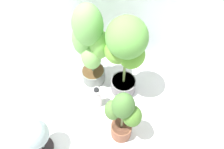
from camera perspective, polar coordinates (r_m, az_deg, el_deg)
ground_plane at (r=2.18m, az=-5.49°, el=-12.62°), size 8.00×8.00×0.00m
potted_plant_back_center at (r=2.00m, az=-5.70°, el=8.00°), size 0.37×0.35×0.97m
potted_plant_back_right at (r=1.87m, az=3.55°, el=6.23°), size 0.41×0.42×0.94m
potted_plant_front_right at (r=1.79m, az=2.84°, el=-10.85°), size 0.34×0.23×0.68m
floor_fan at (r=1.91m, az=-19.48°, el=-14.70°), size 0.28×0.28×0.43m
nutrient_bottle at (r=2.16m, az=-3.90°, el=-5.93°), size 0.09×0.09×0.28m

